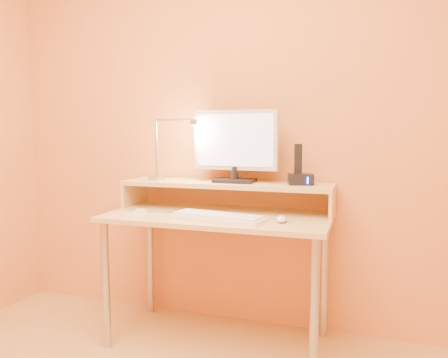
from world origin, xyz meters
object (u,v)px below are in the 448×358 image
(monitor_panel, at_px, (235,140))
(phone_dock, at_px, (301,179))
(mouse, at_px, (281,219))
(keyboard, at_px, (218,218))
(lamp_base, at_px, (157,178))
(remote_control, at_px, (137,214))

(monitor_panel, height_order, phone_dock, monitor_panel)
(mouse, bearing_deg, phone_dock, 71.41)
(keyboard, bearing_deg, phone_dock, 48.62)
(lamp_base, relative_size, remote_control, 0.59)
(phone_dock, bearing_deg, monitor_panel, 162.83)
(lamp_base, xyz_separation_m, remote_control, (0.03, -0.29, -0.16))
(phone_dock, xyz_separation_m, remote_control, (-0.82, -0.32, -0.18))
(monitor_panel, distance_m, mouse, 0.56)
(remote_control, bearing_deg, keyboard, -4.77)
(monitor_panel, relative_size, lamp_base, 4.92)
(phone_dock, distance_m, remote_control, 0.90)
(lamp_base, distance_m, remote_control, 0.33)
(lamp_base, relative_size, keyboard, 0.21)
(keyboard, xyz_separation_m, mouse, (0.31, 0.05, 0.01))
(keyboard, relative_size, remote_control, 2.86)
(mouse, bearing_deg, lamp_base, 157.96)
(lamp_base, distance_m, phone_dock, 0.85)
(lamp_base, distance_m, keyboard, 0.57)
(monitor_panel, height_order, remote_control, monitor_panel)
(monitor_panel, height_order, keyboard, monitor_panel)
(phone_dock, bearing_deg, keyboard, -156.40)
(lamp_base, bearing_deg, mouse, -15.63)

